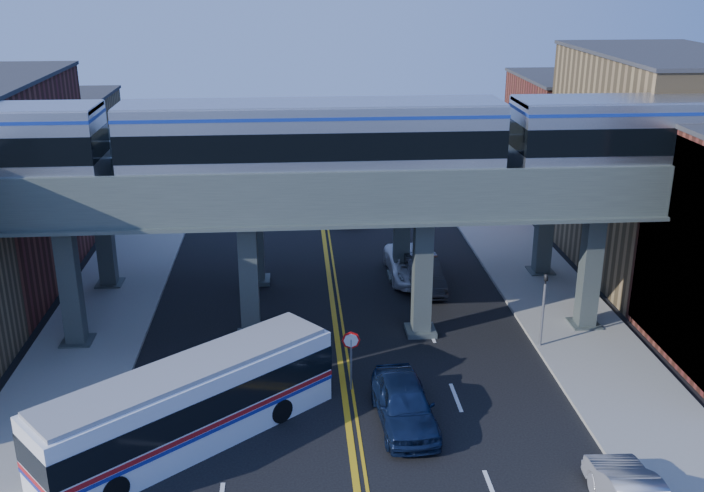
{
  "coord_description": "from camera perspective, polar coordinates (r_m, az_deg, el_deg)",
  "views": [
    {
      "loc": [
        -1.84,
        -25.43,
        16.55
      ],
      "look_at": [
        0.55,
        5.72,
        5.32
      ],
      "focal_mm": 40.0,
      "sensor_mm": 36.0,
      "label": 1
    }
  ],
  "objects": [
    {
      "name": "elevated_viaduct_far",
      "position": [
        41.71,
        -1.74,
        5.77
      ],
      "size": [
        52.0,
        3.6,
        7.4
      ],
      "color": "#404B47",
      "rests_on": "ground"
    },
    {
      "name": "car_lane_a",
      "position": [
        30.37,
        3.83,
        -11.36
      ],
      "size": [
        2.34,
        5.23,
        1.74
      ],
      "primitive_type": "imported",
      "rotation": [
        0.0,
        0.0,
        0.06
      ],
      "color": "#0F1A38",
      "rests_on": "ground"
    },
    {
      "name": "stop_sign",
      "position": [
        32.12,
        -0.07,
        -7.65
      ],
      "size": [
        0.76,
        0.09,
        2.63
      ],
      "color": "slate",
      "rests_on": "ground"
    },
    {
      "name": "car_lane_c",
      "position": [
        43.97,
        4.4,
        -1.3
      ],
      "size": [
        2.68,
        5.71,
        1.58
      ],
      "primitive_type": "imported",
      "rotation": [
        0.0,
        0.0,
        0.01
      ],
      "color": "white",
      "rests_on": "ground"
    },
    {
      "name": "building_east_c",
      "position": [
        59.34,
        15.89,
        7.3
      ],
      "size": [
        8.0,
        10.0,
        9.0
      ],
      "primitive_type": "cube",
      "color": "brown",
      "rests_on": "ground"
    },
    {
      "name": "transit_bus",
      "position": [
        29.49,
        -11.72,
        -11.31
      ],
      "size": [
        10.57,
        9.29,
        2.97
      ],
      "rotation": [
        0.0,
        0.0,
        0.68
      ],
      "color": "white",
      "rests_on": "ground"
    },
    {
      "name": "car_lane_b",
      "position": [
        42.6,
        5.17,
        -1.98
      ],
      "size": [
        1.92,
        5.07,
        1.65
      ],
      "primitive_type": "imported",
      "rotation": [
        0.0,
        0.0,
        0.03
      ],
      "color": "#2C2C2F",
      "rests_on": "ground"
    },
    {
      "name": "building_east_b",
      "position": [
        47.35,
        21.29,
        5.53
      ],
      "size": [
        8.0,
        14.0,
        12.0
      ],
      "primitive_type": "cube",
      "color": "olive",
      "rests_on": "ground"
    },
    {
      "name": "mural_panel",
      "position": [
        35.69,
        23.26,
        -1.22
      ],
      "size": [
        0.1,
        9.5,
        9.5
      ],
      "primitive_type": "cube",
      "color": "teal",
      "rests_on": "ground"
    },
    {
      "name": "traffic_signal",
      "position": [
        36.23,
        13.77,
        -4.0
      ],
      "size": [
        0.15,
        0.18,
        4.1
      ],
      "color": "slate",
      "rests_on": "ground"
    },
    {
      "name": "building_west_c",
      "position": [
        58.29,
        -21.0,
        6.02
      ],
      "size": [
        8.0,
        10.0,
        8.0
      ],
      "primitive_type": "cube",
      "color": "olive",
      "rests_on": "ground"
    },
    {
      "name": "sidewalk_east",
      "position": [
        41.29,
        14.91,
        -4.46
      ],
      "size": [
        5.0,
        70.0,
        0.16
      ],
      "primitive_type": "cube",
      "color": "gray",
      "rests_on": "ground"
    },
    {
      "name": "car_lane_d",
      "position": [
        54.8,
        -0.39,
        3.17
      ],
      "size": [
        2.89,
        6.36,
        1.81
      ],
      "primitive_type": "imported",
      "rotation": [
        0.0,
        0.0,
        0.06
      ],
      "color": "#B1B2B6",
      "rests_on": "ground"
    },
    {
      "name": "elevated_viaduct_near",
      "position": [
        34.97,
        -1.18,
        3.01
      ],
      "size": [
        52.0,
        3.6,
        7.4
      ],
      "color": "#404B47",
      "rests_on": "ground"
    },
    {
      "name": "transit_train",
      "position": [
        34.2,
        -2.89,
        7.69
      ],
      "size": [
        50.8,
        3.19,
        3.72
      ],
      "color": "black",
      "rests_on": "elevated_viaduct_near"
    },
    {
      "name": "ground",
      "position": [
        30.4,
        -0.21,
        -13.22
      ],
      "size": [
        120.0,
        120.0,
        0.0
      ],
      "primitive_type": "plane",
      "color": "black",
      "rests_on": "ground"
    },
    {
      "name": "sidewalk_west",
      "position": [
        40.25,
        -17.94,
        -5.42
      ],
      "size": [
        5.0,
        70.0,
        0.16
      ],
      "primitive_type": "cube",
      "color": "gray",
      "rests_on": "ground"
    }
  ]
}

